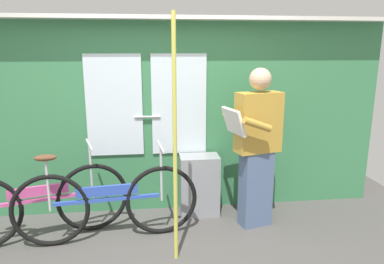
# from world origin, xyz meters

# --- Properties ---
(ground_plane) EXTENTS (5.92, 3.89, 0.04)m
(ground_plane) POSITION_xyz_m (0.00, 0.00, -0.02)
(ground_plane) COLOR #474442
(train_door_wall) EXTENTS (4.92, 0.28, 2.15)m
(train_door_wall) POSITION_xyz_m (-0.01, 1.14, 1.13)
(train_door_wall) COLOR #387A4C
(train_door_wall) RESTS_ON ground_plane
(bicycle_near_door) EXTENTS (1.75, 0.44, 0.92)m
(bicycle_near_door) POSITION_xyz_m (-0.60, 0.46, 0.38)
(bicycle_near_door) COLOR black
(bicycle_near_door) RESTS_ON ground_plane
(bicycle_leaning_behind) EXTENTS (1.65, 0.60, 0.92)m
(bicycle_leaning_behind) POSITION_xyz_m (-1.25, 0.54, 0.38)
(bicycle_leaning_behind) COLOR black
(bicycle_leaning_behind) RESTS_ON ground_plane
(passenger_reading_newspaper) EXTENTS (0.61, 0.54, 1.65)m
(passenger_reading_newspaper) POSITION_xyz_m (0.90, 0.60, 0.87)
(passenger_reading_newspaper) COLOR slate
(passenger_reading_newspaper) RESTS_ON ground_plane
(trash_bin_by_wall) EXTENTS (0.43, 0.28, 0.68)m
(trash_bin_by_wall) POSITION_xyz_m (0.36, 0.92, 0.34)
(trash_bin_by_wall) COLOR gray
(trash_bin_by_wall) RESTS_ON ground_plane
(handrail_pole) EXTENTS (0.04, 0.04, 2.11)m
(handrail_pole) POSITION_xyz_m (0.03, 0.07, 1.06)
(handrail_pole) COLOR #C6C14C
(handrail_pole) RESTS_ON ground_plane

